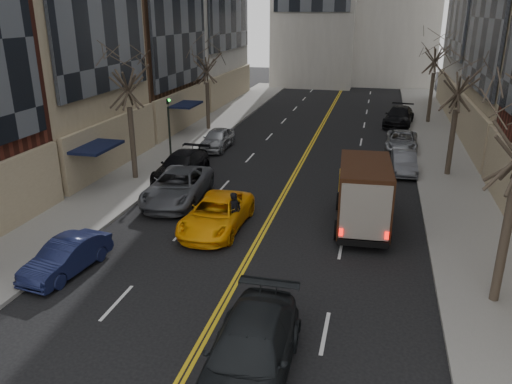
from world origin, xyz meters
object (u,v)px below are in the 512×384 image
pedestrian (235,212)px  observer_sedan (250,354)px  ups_truck (363,194)px  taxi (216,214)px

pedestrian → observer_sedan: bearing=-142.4°
ups_truck → pedestrian: (-5.41, -1.83, -0.67)m
observer_sedan → pedestrian: 9.47m
ups_truck → taxi: ups_truck is taller
ups_truck → pedestrian: size_ratio=3.22×
ups_truck → taxi: (-6.29, -1.80, -0.86)m
observer_sedan → pedestrian: size_ratio=3.03×
pedestrian → taxi: bearing=106.8°
ups_truck → observer_sedan: 11.11m
ups_truck → taxi: 6.60m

